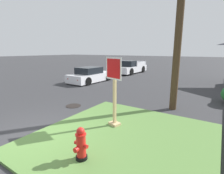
# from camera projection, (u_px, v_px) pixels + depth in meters

# --- Properties ---
(ground_plane) EXTENTS (160.00, 160.00, 0.00)m
(ground_plane) POSITION_uv_depth(u_px,v_px,m) (32.00, 137.00, 5.18)
(ground_plane) COLOR #333335
(grass_corner_patch) EXTENTS (4.94, 5.16, 0.08)m
(grass_corner_patch) POSITION_uv_depth(u_px,v_px,m) (123.00, 137.00, 5.06)
(grass_corner_patch) COLOR #567F3D
(grass_corner_patch) RESTS_ON ground
(fire_hydrant) EXTENTS (0.38, 0.34, 0.80)m
(fire_hydrant) POSITION_uv_depth(u_px,v_px,m) (81.00, 145.00, 3.91)
(fire_hydrant) COLOR black
(fire_hydrant) RESTS_ON grass_corner_patch
(stop_sign) EXTENTS (0.69, 0.37, 2.31)m
(stop_sign) POSITION_uv_depth(u_px,v_px,m) (114.00, 93.00, 5.58)
(stop_sign) COLOR tan
(stop_sign) RESTS_ON grass_corner_patch
(manhole_cover) EXTENTS (0.70, 0.70, 0.02)m
(manhole_cover) POSITION_uv_depth(u_px,v_px,m) (73.00, 106.00, 8.04)
(manhole_cover) COLOR black
(manhole_cover) RESTS_ON ground
(parked_sedan_white) EXTENTS (2.00, 4.14, 1.25)m
(parked_sedan_white) POSITION_uv_depth(u_px,v_px,m) (90.00, 75.00, 14.17)
(parked_sedan_white) COLOR silver
(parked_sedan_white) RESTS_ON ground
(pickup_truck_white) EXTENTS (2.23, 5.04, 1.48)m
(pickup_truck_white) POSITION_uv_depth(u_px,v_px,m) (130.00, 68.00, 19.67)
(pickup_truck_white) COLOR silver
(pickup_truck_white) RESTS_ON ground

